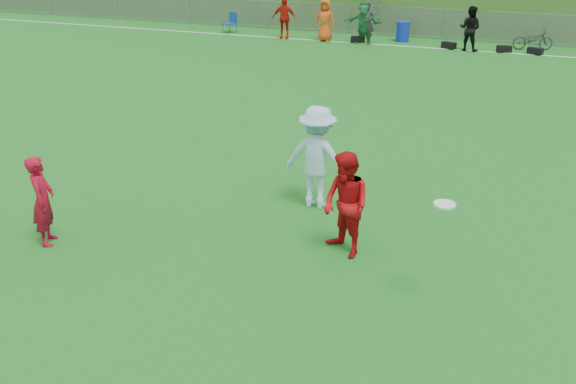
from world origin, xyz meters
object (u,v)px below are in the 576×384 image
at_px(frisbee, 445,204).
at_px(recycling_bin, 403,32).
at_px(player_red_center, 346,205).
at_px(bicycle, 533,39).
at_px(player_red_left, 43,201).
at_px(player_blue, 317,158).

relative_size(frisbee, recycling_bin, 0.37).
bearing_deg(player_red_center, bicycle, 118.45).
height_order(frisbee, recycling_bin, frisbee).
bearing_deg(recycling_bin, player_red_left, -96.82).
bearing_deg(bicycle, frisbee, 161.64).
relative_size(player_red_center, player_blue, 0.89).
bearing_deg(player_red_center, recycling_bin, 134.43).
bearing_deg(frisbee, recycling_bin, 101.71).
distance_m(player_red_center, recycling_bin, 18.39).
bearing_deg(frisbee, player_red_left, -176.90).
xyz_separation_m(frisbee, bicycle, (1.14, 19.18, -1.13)).
xyz_separation_m(recycling_bin, bicycle, (5.12, 0.00, -0.00)).
height_order(frisbee, bicycle, frisbee).
distance_m(player_red_center, bicycle, 18.43).
distance_m(player_red_left, recycling_bin, 19.67).
relative_size(player_blue, recycling_bin, 2.37).
bearing_deg(bicycle, player_red_left, 144.15).
distance_m(frisbee, bicycle, 19.25).
relative_size(player_red_center, frisbee, 5.74).
relative_size(player_red_center, recycling_bin, 2.11).
xyz_separation_m(player_red_left, frisbee, (6.31, 0.34, 0.77)).
height_order(player_blue, frisbee, player_blue).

